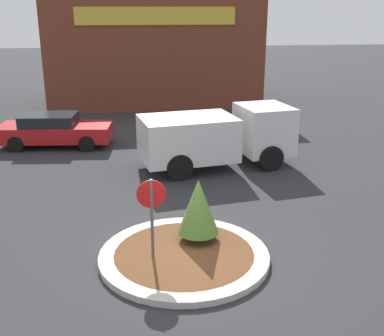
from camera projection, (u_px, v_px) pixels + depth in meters
name	position (u px, v px, depth m)	size (l,w,h in m)	color
ground_plane	(184.00, 259.00, 11.10)	(120.00, 120.00, 0.00)	#2D2D30
traffic_island	(184.00, 256.00, 11.08)	(3.92, 3.92, 0.15)	#BCB7AD
stop_sign	(152.00, 207.00, 10.50)	(0.65, 0.07, 2.01)	#4C4C51
island_shrub	(198.00, 206.00, 11.43)	(0.99, 0.99, 1.54)	brown
utility_truck	(217.00, 136.00, 17.07)	(5.66, 2.98, 2.12)	silver
storefront_building	(154.00, 52.00, 28.33)	(11.88, 6.07, 5.84)	brown
parked_sedan_red	(54.00, 130.00, 19.75)	(4.67, 2.18, 1.35)	#B21919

